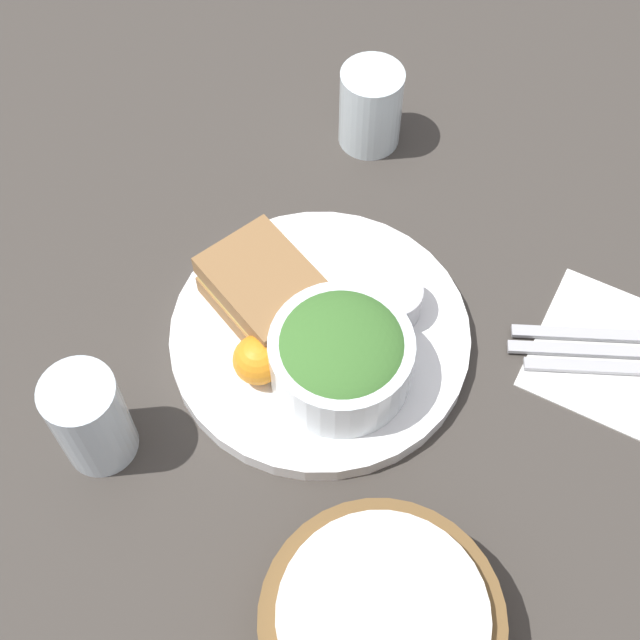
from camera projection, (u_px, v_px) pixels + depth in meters
name	position (u px, v px, depth m)	size (l,w,h in m)	color
ground_plane	(320.00, 341.00, 0.87)	(4.00, 4.00, 0.00)	#3D3833
plate	(320.00, 336.00, 0.86)	(0.29, 0.29, 0.02)	white
sandwich	(265.00, 292.00, 0.84)	(0.14, 0.12, 0.05)	olive
salad_bowl	(341.00, 355.00, 0.80)	(0.13, 0.13, 0.07)	white
dressing_cup	(391.00, 300.00, 0.85)	(0.06, 0.06, 0.04)	#B7B7BC
orange_wedge	(258.00, 360.00, 0.81)	(0.05, 0.05, 0.05)	orange
drink_glass	(90.00, 419.00, 0.77)	(0.07, 0.07, 0.11)	silver
bread_basket	(380.00, 626.00, 0.70)	(0.19, 0.19, 0.07)	brown
napkin	(611.00, 354.00, 0.86)	(0.14, 0.15, 0.00)	white
fork	(611.00, 335.00, 0.87)	(0.19, 0.01, 0.01)	#B2B2B7
knife	(613.00, 351.00, 0.86)	(0.20, 0.01, 0.01)	#B2B2B7
spoon	(615.00, 368.00, 0.85)	(0.17, 0.01, 0.01)	#B2B2B7
water_glass	(371.00, 107.00, 0.97)	(0.07, 0.07, 0.10)	silver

